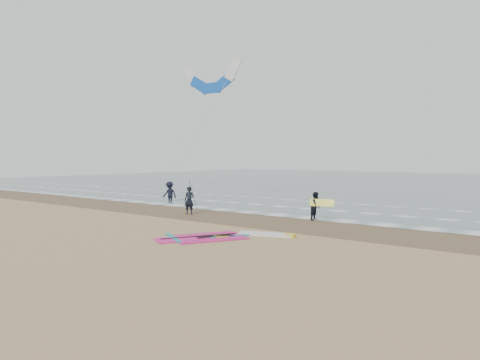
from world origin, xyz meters
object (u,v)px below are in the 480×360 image
Objects in this scene: person_walking at (316,206)px; surf_kite at (211,80)px; person_wading at (170,189)px; windsurf_rig at (224,237)px; person_standing at (189,200)px.

person_walking is 0.16× the size of surf_kite.
person_walking is 15.31m from surf_kite.
windsurf_rig is at bearing -43.38° from person_wading.
surf_kite is at bearing 99.98° from person_standing.
person_walking is at bearing -22.90° from surf_kite.
windsurf_rig is 0.51× the size of surf_kite.
windsurf_rig is at bearing 175.44° from person_walking.
person_walking is 13.85m from person_wading.
surf_kite is at bearing 44.17° from person_wading.
person_wading is at bearing 82.73° from person_walking.
person_standing is 7.53m from person_walking.
person_wading is (-12.84, 9.21, 0.91)m from windsurf_rig.
person_wading reaches higher than person_standing.
windsurf_rig is 7.80m from person_standing.
surf_kite is (-4.47, 7.32, 8.64)m from person_standing.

